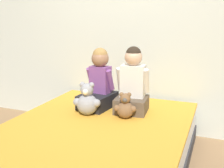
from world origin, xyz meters
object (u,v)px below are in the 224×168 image
bed (96,146)px  teddy_bear_held_by_right_child (125,107)px  teddy_bear_held_by_left_child (87,101)px  child_on_right (133,84)px  child_on_left (99,84)px

bed → teddy_bear_held_by_right_child: teddy_bear_held_by_right_child is taller
bed → teddy_bear_held_by_left_child: (-0.18, 0.20, 0.35)m
bed → child_on_right: bearing=68.3°
child_on_left → teddy_bear_held_by_left_child: (-0.00, -0.27, -0.11)m
teddy_bear_held_by_left_child → teddy_bear_held_by_right_child: size_ratio=1.29×
teddy_bear_held_by_right_child → child_on_right: bearing=77.1°
bed → teddy_bear_held_by_left_child: size_ratio=6.08×
child_on_left → teddy_bear_held_by_right_child: child_on_left is taller
teddy_bear_held_by_left_child → teddy_bear_held_by_right_child: teddy_bear_held_by_left_child is taller
bed → child_on_left: child_on_left is taller
teddy_bear_held_by_left_child → teddy_bear_held_by_right_child: bearing=-4.9°
bed → child_on_right: (0.19, 0.47, 0.49)m
child_on_right → teddy_bear_held_by_left_child: (-0.37, -0.27, -0.14)m
teddy_bear_held_by_right_child → teddy_bear_held_by_left_child: bearing=172.5°
child_on_right → teddy_bear_held_by_right_child: 0.29m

